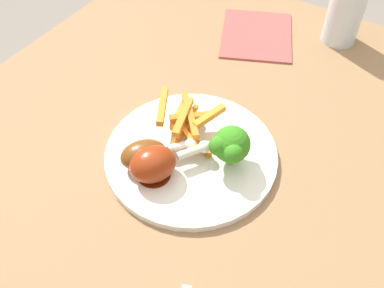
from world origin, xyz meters
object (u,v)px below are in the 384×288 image
(dinner_plate, at_px, (192,155))
(chicken_drumstick_far, at_px, (156,163))
(chicken_drumstick_near, at_px, (147,154))
(broccoli_floret_front, at_px, (231,145))
(carrot_fries_pile, at_px, (187,119))
(dining_table, at_px, (203,181))
(water_glass, at_px, (346,9))

(dinner_plate, relative_size, chicken_drumstick_far, 2.18)
(dinner_plate, bearing_deg, chicken_drumstick_near, -41.55)
(broccoli_floret_front, height_order, chicken_drumstick_near, broccoli_floret_front)
(dinner_plate, xyz_separation_m, chicken_drumstick_far, (0.06, -0.02, 0.03))
(dinner_plate, height_order, chicken_drumstick_near, chicken_drumstick_near)
(carrot_fries_pile, xyz_separation_m, chicken_drumstick_far, (0.10, 0.01, 0.00))
(dining_table, relative_size, broccoli_floret_front, 14.31)
(dining_table, xyz_separation_m, broccoli_floret_front, (0.03, 0.06, 0.16))
(chicken_drumstick_near, xyz_separation_m, chicken_drumstick_far, (0.01, 0.02, 0.00))
(broccoli_floret_front, distance_m, chicken_drumstick_near, 0.12)
(dining_table, relative_size, chicken_drumstick_near, 8.96)
(dining_table, xyz_separation_m, carrot_fries_pile, (0.01, -0.03, 0.15))
(chicken_drumstick_far, bearing_deg, dining_table, 168.64)
(chicken_drumstick_near, distance_m, chicken_drumstick_far, 0.03)
(broccoli_floret_front, height_order, chicken_drumstick_far, broccoli_floret_front)
(carrot_fries_pile, height_order, chicken_drumstick_far, chicken_drumstick_far)
(dining_table, distance_m, water_glass, 0.43)
(broccoli_floret_front, relative_size, water_glass, 0.49)
(carrot_fries_pile, relative_size, chicken_drumstick_far, 1.06)
(dining_table, bearing_deg, broccoli_floret_front, 63.62)
(dining_table, bearing_deg, chicken_drumstick_far, -11.36)
(broccoli_floret_front, distance_m, carrot_fries_pile, 0.09)
(dinner_plate, bearing_deg, chicken_drumstick_far, -19.96)
(dining_table, distance_m, broccoli_floret_front, 0.18)
(chicken_drumstick_near, xyz_separation_m, water_glass, (-0.47, 0.13, 0.04))
(carrot_fries_pile, bearing_deg, dinner_plate, 41.60)
(chicken_drumstick_far, height_order, water_glass, water_glass)
(water_glass, bearing_deg, dinner_plate, -11.73)
(broccoli_floret_front, bearing_deg, water_glass, 175.86)
(dinner_plate, distance_m, broccoli_floret_front, 0.07)
(water_glass, bearing_deg, broccoli_floret_front, -4.14)
(dining_table, distance_m, chicken_drumstick_near, 0.18)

